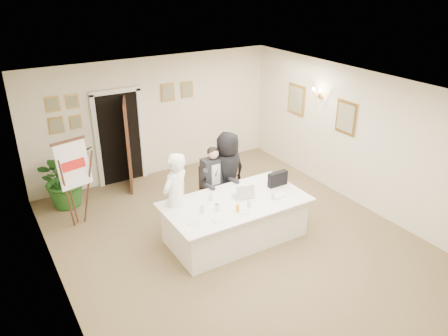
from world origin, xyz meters
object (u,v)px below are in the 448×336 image
laptop_bag (278,179)px  paper_stack (277,196)px  laptop (242,190)px  conference_table (235,219)px  oj_glass (238,208)px  seated_man (214,181)px  flip_chart (75,188)px  steel_jug (217,207)px  standing_woman (228,172)px  standing_man (176,199)px  potted_palm (65,177)px

laptop_bag → paper_stack: size_ratio=1.43×
laptop → conference_table: bearing=-140.7°
conference_table → oj_glass: 0.59m
oj_glass → seated_man: bearing=77.0°
seated_man → flip_chart: size_ratio=0.83×
steel_jug → seated_man: bearing=62.2°
conference_table → seated_man: (0.14, 1.00, 0.33)m
seated_man → standing_woman: standing_woman is taller
paper_stack → oj_glass: 0.91m
standing_man → oj_glass: bearing=107.5°
conference_table → oj_glass: size_ratio=19.93×
potted_palm → steel_jug: size_ratio=11.48×
laptop → oj_glass: laptop is taller
conference_table → standing_woman: bearing=65.7°
seated_man → steel_jug: bearing=-120.2°
paper_stack → seated_man: bearing=115.8°
potted_palm → oj_glass: 3.90m
oj_glass → potted_palm: bearing=123.8°
oj_glass → steel_jug: oj_glass is taller
standing_woman → steel_jug: 1.42m
seated_man → oj_glass: bearing=-105.4°
seated_man → laptop_bag: 1.27m
standing_man → standing_woman: bearing=174.0°
paper_stack → laptop: bearing=148.3°
standing_woman → laptop: (-0.26, -0.90, 0.07)m
conference_table → flip_chart: size_ratio=1.49×
seated_man → oj_glass: (-0.31, -1.33, 0.12)m
flip_chart → paper_stack: flip_chart is taller
oj_glass → laptop: bearing=49.5°
flip_chart → potted_palm: size_ratio=1.38×
laptop → flip_chart: bearing=157.9°
potted_palm → laptop_bag: size_ratio=3.14×
conference_table → oj_glass: oj_glass is taller
conference_table → standing_woman: standing_woman is taller
seated_man → laptop_bag: bearing=-47.6°
seated_man → steel_jug: (-0.58, -1.10, 0.11)m
standing_man → laptop: (1.14, -0.38, 0.05)m
steel_jug → conference_table: bearing=13.4°
conference_table → paper_stack: size_ratio=9.22×
laptop → laptop_bag: laptop_bag is taller
standing_woman → standing_man: bearing=13.5°
standing_woman → steel_jug: size_ratio=15.27×
conference_table → laptop_bag: 1.15m
standing_woman → laptop: size_ratio=4.67×
standing_woman → steel_jug: standing_woman is taller
standing_man → oj_glass: (0.78, -0.80, -0.03)m
conference_table → standing_man: size_ratio=1.49×
oj_glass → steel_jug: 0.36m
flip_chart → seated_man: bearing=-21.0°
conference_table → standing_woman: 1.18m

